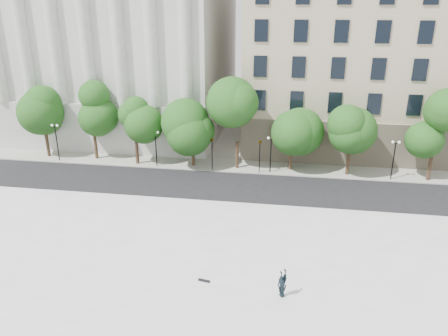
{
  "coord_description": "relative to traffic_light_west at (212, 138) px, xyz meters",
  "views": [
    {
      "loc": [
        7.39,
        -20.79,
        17.28
      ],
      "look_at": [
        2.61,
        10.0,
        5.22
      ],
      "focal_mm": 35.0,
      "sensor_mm": 36.0,
      "label": 1
    }
  ],
  "objects": [
    {
      "name": "plaza",
      "position": [
        0.59,
        -19.3,
        -3.45
      ],
      "size": [
        44.0,
        22.0,
        0.45
      ],
      "primitive_type": "cube",
      "color": "white",
      "rests_on": "ground"
    },
    {
      "name": "street_trees",
      "position": [
        0.59,
        1.16,
        1.65
      ],
      "size": [
        46.04,
        4.98,
        8.09
      ],
      "color": "#382619",
      "rests_on": "ground"
    },
    {
      "name": "traffic_light_west",
      "position": [
        0.0,
        0.0,
        0.0
      ],
      "size": [
        1.03,
        1.69,
        4.18
      ],
      "color": "black",
      "rests_on": "ground"
    },
    {
      "name": "traffic_light_east",
      "position": [
        5.06,
        -0.0,
        -0.06
      ],
      "size": [
        0.37,
        1.58,
        4.13
      ],
      "color": "black",
      "rests_on": "ground"
    },
    {
      "name": "far_sidewalk",
      "position": [
        0.59,
        1.7,
        -3.62
      ],
      "size": [
        60.0,
        4.0,
        0.12
      ],
      "primitive_type": "cube",
      "color": "#B3B1A5",
      "rests_on": "ground"
    },
    {
      "name": "street",
      "position": [
        0.59,
        -4.3,
        -3.67
      ],
      "size": [
        60.0,
        8.0,
        0.02
      ],
      "primitive_type": "cube",
      "color": "black",
      "rests_on": "ground"
    },
    {
      "name": "building_east",
      "position": [
        20.59,
        16.61,
        7.47
      ],
      "size": [
        36.0,
        26.15,
        23.0
      ],
      "color": "#BAAC8E",
      "rests_on": "ground"
    },
    {
      "name": "person_lying",
      "position": [
        8.08,
        -20.93,
        -2.98
      ],
      "size": [
        1.71,
        1.83,
        0.5
      ],
      "primitive_type": "imported",
      "rotation": [
        -1.54,
        0.0,
        0.71
      ],
      "color": "black",
      "rests_on": "plaza"
    },
    {
      "name": "lamp_posts",
      "position": [
        0.03,
        0.3,
        -0.78
      ],
      "size": [
        37.22,
        0.28,
        4.37
      ],
      "color": "black",
      "rests_on": "ground"
    },
    {
      "name": "building_west",
      "position": [
        -16.41,
        16.27,
        9.21
      ],
      "size": [
        31.5,
        27.65,
        25.6
      ],
      "color": "silver",
      "rests_on": "ground"
    },
    {
      "name": "skateboard",
      "position": [
        3.12,
        -20.15,
        -3.19
      ],
      "size": [
        0.79,
        0.34,
        0.08
      ],
      "primitive_type": "cube",
      "rotation": [
        0.0,
        0.0,
        -0.19
      ],
      "color": "black",
      "rests_on": "plaza"
    },
    {
      "name": "ground",
      "position": [
        0.59,
        -22.3,
        -3.68
      ],
      "size": [
        160.0,
        160.0,
        0.0
      ],
      "primitive_type": "plane",
      "color": "#A7A69E",
      "rests_on": "ground"
    }
  ]
}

